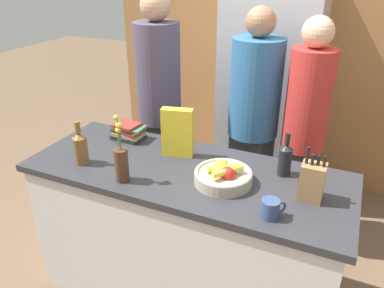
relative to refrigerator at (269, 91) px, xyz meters
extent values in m
plane|color=brown|center=(-0.11, -1.44, -0.95)|extent=(14.00, 14.00, 0.00)
cube|color=silver|center=(-0.11, -1.44, -0.51)|extent=(1.74, 0.68, 0.87)
cube|color=#2D2D33|center=(-0.11, -1.44, -0.06)|extent=(1.82, 0.70, 0.04)
cube|color=#9E6B3D|center=(-0.11, 0.36, 0.35)|extent=(3.02, 0.12, 2.60)
cube|color=#B7B7BC|center=(0.00, 0.00, 0.00)|extent=(0.76, 0.60, 1.90)
cylinder|color=#B7B7BC|center=(-0.06, -0.31, 0.09)|extent=(0.02, 0.02, 1.04)
cylinder|color=tan|center=(0.12, -1.49, -0.01)|extent=(0.30, 0.30, 0.06)
torus|color=tan|center=(0.12, -1.49, 0.02)|extent=(0.30, 0.30, 0.02)
sphere|color=red|center=(0.16, -1.51, 0.03)|extent=(0.08, 0.08, 0.08)
sphere|color=#C64C23|center=(0.15, -1.47, 0.02)|extent=(0.07, 0.07, 0.07)
sphere|color=#99B233|center=(0.09, -1.42, 0.02)|extent=(0.08, 0.08, 0.08)
sphere|color=#99B233|center=(0.10, -1.50, 0.02)|extent=(0.07, 0.07, 0.07)
cylinder|color=yellow|center=(0.12, -1.47, 0.04)|extent=(0.16, 0.13, 0.03)
cylinder|color=yellow|center=(0.15, -1.51, 0.05)|extent=(0.13, 0.16, 0.03)
cube|color=olive|center=(0.56, -1.45, 0.06)|extent=(0.11, 0.10, 0.19)
cylinder|color=black|center=(0.52, -1.45, 0.19)|extent=(0.01, 0.01, 0.09)
cylinder|color=black|center=(0.55, -1.46, 0.17)|extent=(0.01, 0.01, 0.06)
cylinder|color=black|center=(0.57, -1.45, 0.17)|extent=(0.01, 0.01, 0.06)
cylinder|color=black|center=(0.60, -1.45, 0.17)|extent=(0.01, 0.01, 0.06)
cylinder|color=#4C2D1E|center=(-0.37, -1.68, 0.05)|extent=(0.07, 0.07, 0.18)
cylinder|color=#477538|center=(-0.37, -1.68, 0.21)|extent=(0.01, 0.01, 0.14)
sphere|color=gold|center=(-0.36, -1.68, 0.28)|extent=(0.04, 0.04, 0.04)
cylinder|color=#477538|center=(-0.37, -1.67, 0.21)|extent=(0.02, 0.01, 0.13)
sphere|color=gold|center=(-0.37, -1.67, 0.28)|extent=(0.03, 0.03, 0.03)
cylinder|color=#477538|center=(-0.37, -1.68, 0.23)|extent=(0.01, 0.02, 0.18)
sphere|color=gold|center=(-0.38, -1.68, 0.32)|extent=(0.03, 0.03, 0.03)
cylinder|color=#477538|center=(-0.37, -1.68, 0.20)|extent=(0.01, 0.01, 0.11)
sphere|color=gold|center=(-0.37, -1.69, 0.25)|extent=(0.03, 0.03, 0.03)
cube|color=yellow|center=(-0.23, -1.30, 0.11)|extent=(0.19, 0.10, 0.29)
cylinder|color=#334770|center=(0.42, -1.67, 0.00)|extent=(0.08, 0.08, 0.09)
torus|color=#334770|center=(0.45, -1.65, 0.01)|extent=(0.06, 0.05, 0.06)
cube|color=#232328|center=(-0.63, -1.23, -0.03)|extent=(0.20, 0.15, 0.03)
cube|color=#99844C|center=(-0.62, -1.24, 0.00)|extent=(0.19, 0.13, 0.02)
cube|color=maroon|center=(-0.62, -1.24, 0.02)|extent=(0.21, 0.13, 0.02)
cube|color=#3D6047|center=(-0.62, -1.23, 0.04)|extent=(0.20, 0.13, 0.02)
cube|color=maroon|center=(-0.63, -1.23, 0.06)|extent=(0.17, 0.15, 0.02)
cylinder|color=brown|center=(-0.69, -1.62, 0.04)|extent=(0.08, 0.08, 0.16)
cone|color=brown|center=(-0.69, -1.62, 0.14)|extent=(0.08, 0.08, 0.03)
cylinder|color=brown|center=(-0.69, -1.62, 0.18)|extent=(0.03, 0.03, 0.07)
cylinder|color=black|center=(0.39, -1.27, 0.04)|extent=(0.07, 0.07, 0.15)
cone|color=black|center=(0.39, -1.27, 0.13)|extent=(0.07, 0.07, 0.03)
cylinder|color=black|center=(0.39, -1.27, 0.18)|extent=(0.03, 0.03, 0.06)
cube|color=#383842|center=(-0.65, -0.77, -0.52)|extent=(0.27, 0.20, 0.86)
cylinder|color=#4C4256|center=(-0.65, -0.77, 0.28)|extent=(0.33, 0.33, 0.72)
sphere|color=tan|center=(-0.65, -0.77, 0.74)|extent=(0.21, 0.21, 0.21)
cube|color=#383842|center=(0.04, -0.63, -0.54)|extent=(0.32, 0.27, 0.82)
cylinder|color=#2D6093|center=(0.04, -0.63, 0.22)|extent=(0.36, 0.36, 0.68)
sphere|color=#996B4C|center=(0.04, -0.63, 0.66)|extent=(0.20, 0.20, 0.20)
cube|color=#383842|center=(0.41, -0.67, -0.55)|extent=(0.27, 0.23, 0.81)
cylinder|color=red|center=(0.41, -0.67, 0.19)|extent=(0.29, 0.29, 0.67)
sphere|color=#DBAD89|center=(0.41, -0.67, 0.63)|extent=(0.19, 0.19, 0.19)
camera|label=1|loc=(0.66, -3.08, 1.01)|focal=35.00mm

